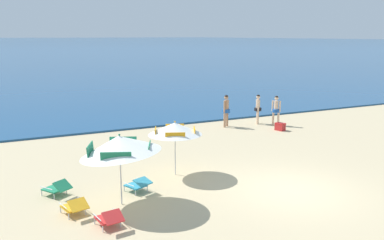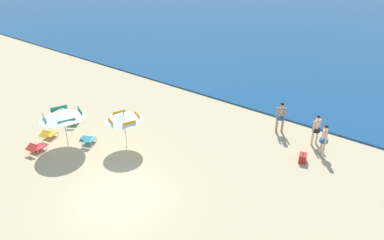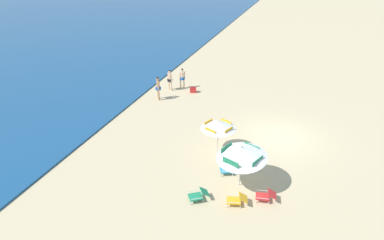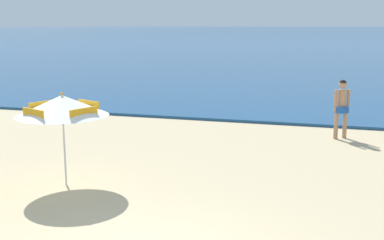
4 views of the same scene
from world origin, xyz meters
name	(u,v)px [view 3 (image 3 of 4)]	position (x,y,z in m)	size (l,w,h in m)	color
ground_plane	(279,137)	(0.00, 0.00, 0.00)	(800.00, 800.00, 0.00)	tan
beach_umbrella_striped_main	(242,153)	(-5.27, 1.28, 1.84)	(3.29, 3.28, 2.25)	silver
beach_umbrella_striped_second	(218,125)	(-2.78, 3.05, 1.71)	(2.60, 2.60, 1.99)	silver
lounge_chair_under_umbrella	(237,200)	(-6.66, 1.09, 0.27)	(0.74, 0.99, 0.52)	gold
lounge_chair_beside_umbrella	(199,195)	(-6.92, 2.79, 0.27)	(0.93, 1.03, 0.53)	#1E7F56
lounge_chair_facing_sea	(229,169)	(-4.53, 1.98, 0.28)	(0.82, 0.99, 0.50)	teal
lounge_chair_spare_folded	(266,196)	(-5.98, -0.07, 0.27)	(0.67, 0.96, 0.52)	red
person_standing_near_shore	(170,79)	(4.85, 9.06, 0.97)	(0.41, 0.45, 1.67)	beige
person_standing_beside	(182,77)	(5.52, 8.28, 0.96)	(0.41, 0.41, 1.67)	beige
person_wading_in	(158,87)	(2.84, 9.16, 1.02)	(0.45, 0.43, 1.76)	tan
cooler_box	(193,90)	(5.00, 7.17, 0.20)	(0.48, 0.58, 0.43)	red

